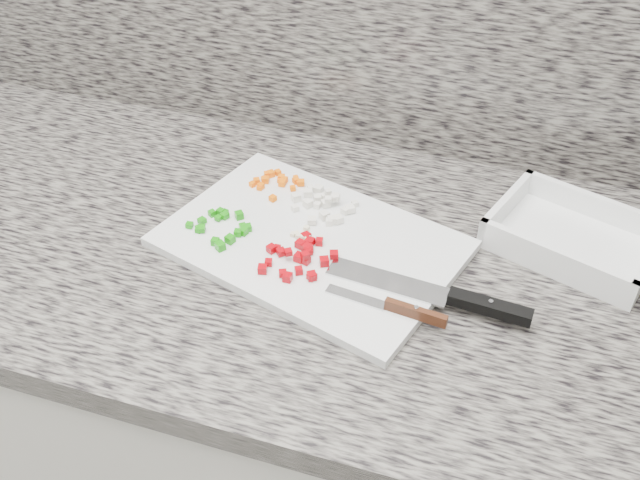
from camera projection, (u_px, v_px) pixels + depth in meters
The scene contains 11 objects.
cabinet at pixel (274, 430), 1.33m from camera, with size 3.92×0.62×0.86m, color beige.
countertop at pixel (261, 248), 1.04m from camera, with size 3.96×0.64×0.04m, color slate.
cutting_board at pixel (311, 243), 1.01m from camera, with size 0.40×0.27×0.01m, color silver.
carrot_pile at pixel (277, 181), 1.11m from camera, with size 0.08×0.08×0.01m.
onion_pile at pixel (323, 205), 1.06m from camera, with size 0.10×0.09×0.02m.
green_pepper_pile at pixel (223, 228), 1.02m from camera, with size 0.09×0.09×0.01m.
red_pepper_pile at pixel (300, 256), 0.97m from camera, with size 0.10×0.10×0.02m.
garlic_pile at pixel (304, 236), 1.01m from camera, with size 0.05×0.03×0.01m.
chef_knife at pixel (454, 298), 0.91m from camera, with size 0.27×0.05×0.02m.
paring_knife at pixel (400, 309), 0.89m from camera, with size 0.16×0.03×0.02m.
tray at pixel (573, 239), 1.00m from camera, with size 0.26×0.22×0.05m.
Camera 1 is at (0.32, 0.71, 1.56)m, focal length 40.00 mm.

